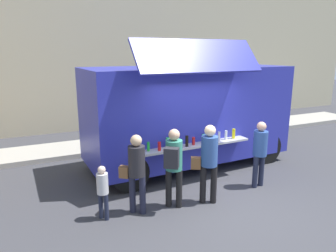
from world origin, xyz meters
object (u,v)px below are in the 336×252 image
object	(u,v)px
customer_front_ordering	(208,158)
trash_bin	(243,119)
child_near_queue	(103,188)
customer_mid_with_backpack	(174,161)
customer_rear_waiting	(136,168)
customer_extra_browsing	(260,149)
food_truck_main	(188,112)

from	to	relation	value
customer_front_ordering	trash_bin	bearing A→B (deg)	-15.61
child_near_queue	customer_mid_with_backpack	bearing A→B (deg)	-40.75
trash_bin	child_near_queue	size ratio (longest dim) A/B	0.95
customer_mid_with_backpack	customer_rear_waiting	bearing A→B (deg)	118.16
customer_rear_waiting	child_near_queue	distance (m)	0.74
trash_bin	child_near_queue	bearing A→B (deg)	-147.56
customer_extra_browsing	trash_bin	bearing A→B (deg)	-41.59
food_truck_main	child_near_queue	size ratio (longest dim) A/B	5.20
trash_bin	customer_rear_waiting	xyz separation A→B (m)	(-6.11, -4.35, 0.45)
food_truck_main	trash_bin	bearing A→B (deg)	29.33
customer_rear_waiting	food_truck_main	bearing A→B (deg)	-8.60
trash_bin	food_truck_main	bearing A→B (deg)	-148.83
food_truck_main	trash_bin	xyz separation A→B (m)	(3.84, 2.32, -1.01)
customer_front_ordering	customer_mid_with_backpack	distance (m)	0.77
food_truck_main	trash_bin	world-z (taller)	food_truck_main
customer_mid_with_backpack	child_near_queue	world-z (taller)	customer_mid_with_backpack
customer_rear_waiting	customer_extra_browsing	bearing A→B (deg)	-51.29
food_truck_main	customer_front_ordering	size ratio (longest dim) A/B	3.30
child_near_queue	trash_bin	bearing A→B (deg)	-1.93
customer_rear_waiting	customer_extra_browsing	size ratio (longest dim) A/B	1.02
trash_bin	customer_front_ordering	xyz separation A→B (m)	(-4.58, -4.58, 0.50)
food_truck_main	customer_mid_with_backpack	world-z (taller)	food_truck_main
customer_front_ordering	customer_extra_browsing	xyz separation A→B (m)	(1.55, 0.18, -0.06)
customer_rear_waiting	customer_extra_browsing	world-z (taller)	customer_rear_waiting
food_truck_main	customer_rear_waiting	xyz separation A→B (m)	(-2.27, -2.03, -0.56)
customer_front_ordering	customer_rear_waiting	xyz separation A→B (m)	(-1.52, 0.23, -0.05)
customer_mid_with_backpack	customer_extra_browsing	bearing A→B (deg)	-51.41
customer_front_ordering	child_near_queue	world-z (taller)	customer_front_ordering
customer_extra_browsing	child_near_queue	distance (m)	3.75
food_truck_main	customer_extra_browsing	world-z (taller)	food_truck_main
customer_front_ordering	customer_extra_browsing	size ratio (longest dim) A/B	1.07
food_truck_main	trash_bin	size ratio (longest dim) A/B	5.46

